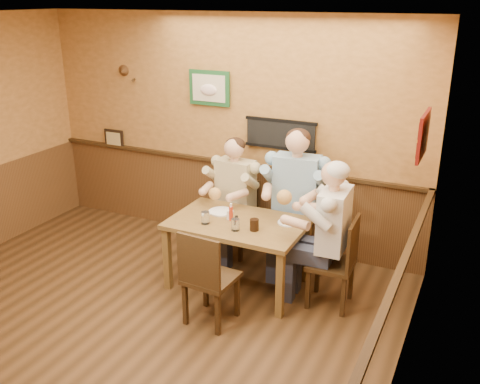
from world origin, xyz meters
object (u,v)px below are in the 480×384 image
object	(u,v)px
water_glass_left	(205,218)
water_glass_mid	(235,225)
chair_back_left	(236,218)
diner_tan_shirt	(236,203)
dining_table	(238,229)
chair_right_end	(331,262)
chair_back_right	(295,225)
diner_blue_polo	(296,207)
diner_white_elder	(333,243)
chair_near_side	(211,276)
cola_tumbler	(254,225)
hot_sauce_bottle	(231,213)
pepper_shaker	(236,220)
salt_shaker	(228,215)

from	to	relation	value
water_glass_left	water_glass_mid	size ratio (longest dim) A/B	1.04
chair_back_left	diner_tan_shirt	bearing A→B (deg)	5.44
dining_table	chair_right_end	bearing A→B (deg)	3.12
chair_back_right	diner_blue_polo	size ratio (longest dim) A/B	0.70
chair_back_left	water_glass_left	distance (m)	0.95
water_glass_left	diner_white_elder	bearing A→B (deg)	11.19
dining_table	water_glass_mid	size ratio (longest dim) A/B	11.26
water_glass_mid	dining_table	bearing A→B (deg)	109.86
diner_tan_shirt	water_glass_mid	size ratio (longest dim) A/B	10.47
chair_near_side	cola_tumbler	size ratio (longest dim) A/B	8.03
chair_near_side	hot_sauce_bottle	xyz separation A→B (m)	(-0.14, 0.71, 0.35)
water_glass_left	pepper_shaker	xyz separation A→B (m)	(0.29, 0.14, -0.02)
chair_back_left	chair_back_right	distance (m)	0.75
pepper_shaker	cola_tumbler	bearing A→B (deg)	-18.51
water_glass_mid	hot_sauce_bottle	bearing A→B (deg)	126.06
diner_tan_shirt	chair_near_side	bearing A→B (deg)	-67.81
chair_right_end	pepper_shaker	world-z (taller)	chair_right_end
water_glass_mid	chair_back_left	bearing A→B (deg)	115.80
chair_right_end	diner_white_elder	xyz separation A→B (m)	(0.00, 0.00, 0.20)
salt_shaker	pepper_shaker	size ratio (longest dim) A/B	1.17
water_glass_mid	pepper_shaker	world-z (taller)	water_glass_mid
diner_tan_shirt	water_glass_mid	world-z (taller)	diner_tan_shirt
hot_sauce_bottle	water_glass_left	bearing A→B (deg)	-136.30
diner_blue_polo	diner_white_elder	bearing A→B (deg)	-50.69
chair_back_left	diner_tan_shirt	size ratio (longest dim) A/B	0.70
chair_right_end	water_glass_left	distance (m)	1.35
water_glass_mid	cola_tumbler	world-z (taller)	water_glass_mid
chair_back_left	diner_white_elder	world-z (taller)	diner_white_elder
diner_white_elder	water_glass_left	bearing A→B (deg)	-81.02
hot_sauce_bottle	pepper_shaker	world-z (taller)	hot_sauce_bottle
chair_back_right	diner_tan_shirt	bearing A→B (deg)	174.96
diner_white_elder	hot_sauce_bottle	world-z (taller)	diner_white_elder
chair_back_right	diner_blue_polo	distance (m)	0.22
chair_back_left	chair_near_side	size ratio (longest dim) A/B	0.94
diner_white_elder	salt_shaker	xyz separation A→B (m)	(-1.12, -0.06, 0.12)
chair_back_left	salt_shaker	distance (m)	0.80
diner_tan_shirt	pepper_shaker	xyz separation A→B (m)	(0.37, -0.74, 0.14)
chair_near_side	salt_shaker	world-z (taller)	chair_near_side
pepper_shaker	chair_back_left	bearing A→B (deg)	116.53
diner_white_elder	chair_right_end	bearing A→B (deg)	0.00
diner_blue_polo	salt_shaker	distance (m)	0.85
water_glass_left	hot_sauce_bottle	distance (m)	0.28
diner_tan_shirt	cola_tumbler	world-z (taller)	diner_tan_shirt
chair_back_right	chair_near_side	distance (m)	1.44
salt_shaker	pepper_shaker	distance (m)	0.13
dining_table	diner_white_elder	size ratio (longest dim) A/B	1.03
chair_back_right	chair_right_end	distance (m)	0.88
diner_white_elder	salt_shaker	bearing A→B (deg)	-89.31
chair_back_right	diner_white_elder	bearing A→B (deg)	-50.69
chair_back_left	cola_tumbler	bearing A→B (deg)	-48.00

